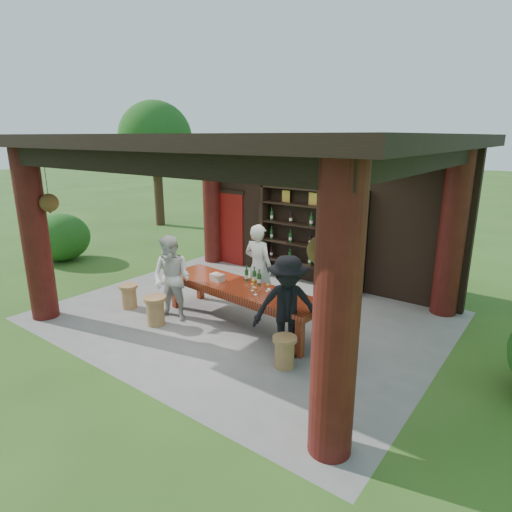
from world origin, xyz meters
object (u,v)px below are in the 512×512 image
Objects in this scene: stool_near_right at (285,351)px; guest_man at (287,307)px; wine_shelf at (311,237)px; napkin_basket at (217,277)px; stool_far_left at (129,296)px; host at (258,267)px; stool_near_left at (155,310)px; guest_woman at (172,279)px; tasting_table at (242,292)px.

guest_man reaches higher than stool_near_right.
wine_shelf is 10.20× the size of napkin_basket.
stool_far_left is at bearing -156.54° from napkin_basket.
stool_far_left is at bearing 36.93° from host.
napkin_basket is at bearing 54.48° from stool_near_left.
guest_woman is (-1.09, -3.41, -0.33)m from wine_shelf.
wine_shelf is 4.76× the size of stool_near_left.
guest_woman is (-1.20, -0.66, 0.20)m from tasting_table.
stool_far_left is at bearing 179.30° from stool_near_right.
stool_far_left is (-3.90, 0.05, -0.00)m from stool_near_right.
stool_near_right is at bearing 3.36° from stool_near_left.
stool_near_left is 1.10× the size of stool_near_right.
guest_man is (-0.16, 0.31, 0.58)m from stool_near_right.
wine_shelf is 0.76× the size of tasting_table.
stool_far_left is 2.77m from host.
tasting_table is 1.96× the size of host.
host is 2.11m from guest_man.
host is 1.77m from guest_woman.
tasting_table is at bearing 104.74° from host.
guest_woman is 2.58m from guest_man.
tasting_table is 0.89m from host.
guest_woman is 0.98× the size of guest_man.
wine_shelf is 3.65m from guest_man.
guest_woman reaches higher than stool_near_left.
stool_near_right is (1.54, -0.87, -0.37)m from tasting_table.
host reaches higher than stool_near_right.
host is at bearing 101.75° from guest_man.
guest_woman is 0.87m from napkin_basket.
wine_shelf reaches higher than guest_man.
host reaches higher than stool_near_left.
tasting_table is 2.04× the size of guest_man.
napkin_basket is (0.63, 0.61, -0.02)m from guest_woman.
wine_shelf is at bearing 114.52° from stool_near_right.
tasting_table is at bearing 4.87° from napkin_basket.
host is (-1.76, 1.69, 0.62)m from stool_near_right.
wine_shelf is 1.49× the size of host.
guest_woman is at bearing 175.48° from stool_near_right.
wine_shelf is at bearing 80.70° from napkin_basket.
stool_near_right is 2.52m from host.
guest_man is (1.37, -0.56, 0.22)m from tasting_table.
host reaches higher than guest_woman.
wine_shelf is 4.32m from stool_far_left.
guest_woman is at bearing -135.90° from napkin_basket.
host is 1.04× the size of guest_man.
stool_near_right is 1.94× the size of napkin_basket.
stool_near_right is at bearing 135.48° from host.
tasting_table is 6.24× the size of stool_near_left.
wine_shelf is 2.80m from tasting_table.
host is at bearing 68.08° from napkin_basket.
stool_far_left is at bearing 168.84° from stool_near_left.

